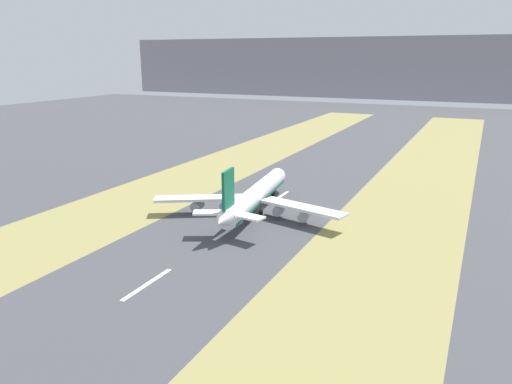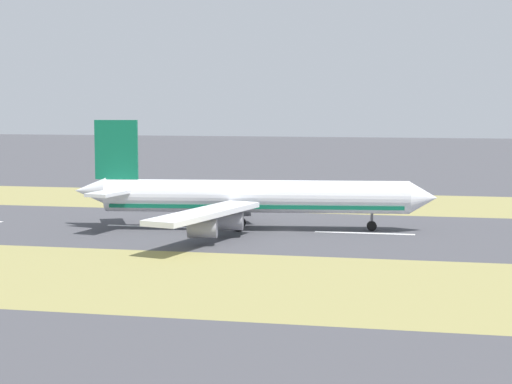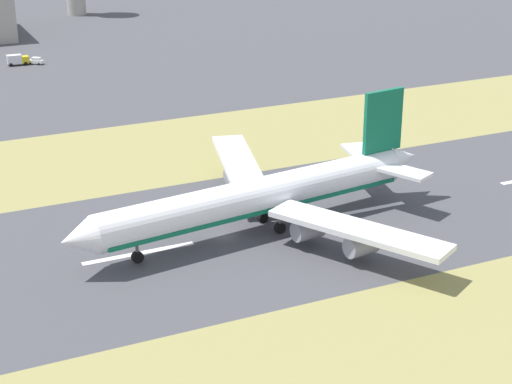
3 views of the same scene
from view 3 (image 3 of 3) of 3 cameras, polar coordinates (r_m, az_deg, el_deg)
ground_plane at (r=139.04m, az=-2.05°, el=-3.00°), size 800.00×800.00×0.00m
grass_median_west at (r=104.25m, az=7.81°, el=-12.49°), size 40.00×600.00×0.01m
grass_median_east at (r=178.45m, az=-7.66°, el=2.58°), size 40.00×600.00×0.01m
centreline_dash_mid at (r=149.72m, az=6.94°, el=-1.26°), size 1.20×18.00×0.01m
centreline_dash_far at (r=134.68m, az=-7.81°, el=-4.06°), size 1.20×18.00×0.01m
airplane_main_jet at (r=139.38m, az=0.66°, el=-0.22°), size 63.60×67.15×20.20m
service_truck at (r=260.07m, az=-15.63°, el=8.50°), size 2.79×6.10×3.10m
apron_car at (r=260.09m, az=-14.46°, el=8.47°), size 4.25×4.50×2.03m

